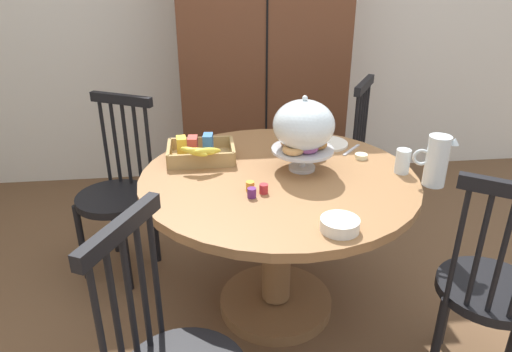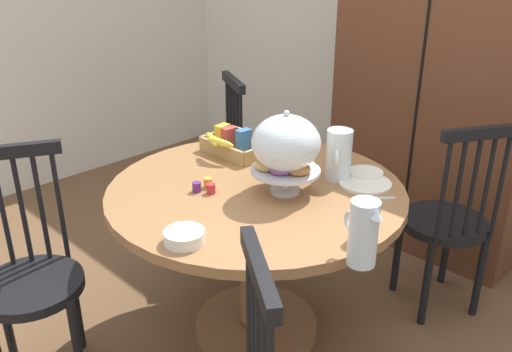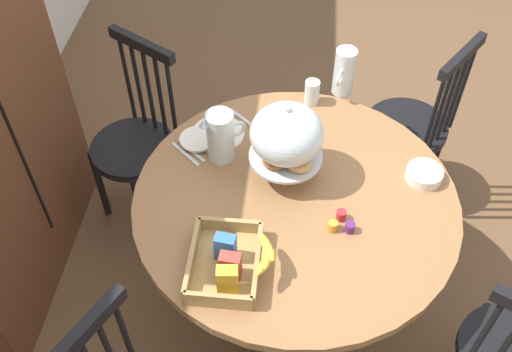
% 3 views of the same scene
% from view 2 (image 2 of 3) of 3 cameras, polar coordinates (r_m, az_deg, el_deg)
% --- Properties ---
extents(wall_back, '(4.80, 0.06, 2.60)m').
position_cam_2_polar(wall_back, '(3.43, 22.99, 15.55)').
color(wall_back, silver).
rests_on(wall_back, ground_plane).
extents(wooden_armoire, '(1.18, 0.60, 1.96)m').
position_cam_2_polar(wooden_armoire, '(3.20, 19.22, 9.82)').
color(wooden_armoire, brown).
rests_on(wooden_armoire, ground_plane).
extents(dining_table, '(1.23, 1.23, 0.74)m').
position_cam_2_polar(dining_table, '(2.34, 0.00, -5.77)').
color(dining_table, olive).
rests_on(dining_table, ground_plane).
extents(windsor_chair_near_window, '(0.45, 0.45, 0.97)m').
position_cam_2_polar(windsor_chair_near_window, '(2.33, -22.45, -10.22)').
color(windsor_chair_near_window, black).
rests_on(windsor_chair_near_window, ground_plane).
extents(windsor_chair_facing_door, '(0.46, 0.46, 0.97)m').
position_cam_2_polar(windsor_chair_facing_door, '(2.71, 19.31, -4.80)').
color(windsor_chair_facing_door, black).
rests_on(windsor_chair_facing_door, ground_plane).
extents(windsor_chair_far_side, '(0.45, 0.45, 0.97)m').
position_cam_2_polar(windsor_chair_far_side, '(3.17, -4.60, 0.84)').
color(windsor_chair_far_side, black).
rests_on(windsor_chair_far_side, ground_plane).
extents(pastry_stand_with_dome, '(0.28, 0.28, 0.34)m').
position_cam_2_polar(pastry_stand_with_dome, '(2.13, 3.14, 3.09)').
color(pastry_stand_with_dome, silver).
rests_on(pastry_stand_with_dome, dining_table).
extents(orange_juice_pitcher, '(0.17, 0.09, 0.22)m').
position_cam_2_polar(orange_juice_pitcher, '(1.72, 11.12, -6.14)').
color(orange_juice_pitcher, silver).
rests_on(orange_juice_pitcher, dining_table).
extents(milk_pitcher, '(0.12, 0.18, 0.22)m').
position_cam_2_polar(milk_pitcher, '(2.31, 8.65, 1.98)').
color(milk_pitcher, silver).
rests_on(milk_pitcher, dining_table).
extents(cereal_basket, '(0.32, 0.30, 0.12)m').
position_cam_2_polar(cereal_basket, '(2.59, -2.31, 3.36)').
color(cereal_basket, tan).
rests_on(cereal_basket, dining_table).
extents(china_plate_large, '(0.22, 0.22, 0.01)m').
position_cam_2_polar(china_plate_large, '(2.31, 11.32, -0.73)').
color(china_plate_large, white).
rests_on(china_plate_large, dining_table).
extents(china_plate_small, '(0.15, 0.15, 0.01)m').
position_cam_2_polar(china_plate_small, '(2.39, 11.41, 0.39)').
color(china_plate_small, white).
rests_on(china_plate_small, china_plate_large).
extents(cereal_bowl, '(0.14, 0.14, 0.04)m').
position_cam_2_polar(cereal_bowl, '(1.86, -7.51, -6.33)').
color(cereal_bowl, white).
rests_on(cereal_bowl, dining_table).
extents(drinking_glass, '(0.06, 0.06, 0.11)m').
position_cam_2_polar(drinking_glass, '(1.88, 11.18, -4.97)').
color(drinking_glass, silver).
rests_on(drinking_glass, dining_table).
extents(butter_dish, '(0.06, 0.06, 0.02)m').
position_cam_2_polar(butter_dish, '(2.10, 10.98, -3.16)').
color(butter_dish, beige).
rests_on(butter_dish, dining_table).
extents(jam_jar_strawberry, '(0.04, 0.04, 0.04)m').
position_cam_2_polar(jam_jar_strawberry, '(2.19, -4.74, -1.33)').
color(jam_jar_strawberry, '#B7282D').
rests_on(jam_jar_strawberry, dining_table).
extents(jam_jar_apricot, '(0.04, 0.04, 0.04)m').
position_cam_2_polar(jam_jar_apricot, '(2.25, -5.03, -0.69)').
color(jam_jar_apricot, orange).
rests_on(jam_jar_apricot, dining_table).
extents(jam_jar_grape, '(0.04, 0.04, 0.04)m').
position_cam_2_polar(jam_jar_grape, '(2.21, -6.22, -1.15)').
color(jam_jar_grape, '#5B2366').
rests_on(jam_jar_grape, dining_table).
extents(table_knife, '(0.12, 0.14, 0.01)m').
position_cam_2_polar(table_knife, '(2.44, 10.53, 0.57)').
color(table_knife, silver).
rests_on(table_knife, dining_table).
extents(dinner_fork, '(0.12, 0.14, 0.01)m').
position_cam_2_polar(dinner_fork, '(2.46, 10.38, 0.84)').
color(dinner_fork, silver).
rests_on(dinner_fork, dining_table).
extents(soup_spoon, '(0.12, 0.14, 0.01)m').
position_cam_2_polar(soup_spoon, '(2.19, 12.18, -2.32)').
color(soup_spoon, silver).
rests_on(soup_spoon, dining_table).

